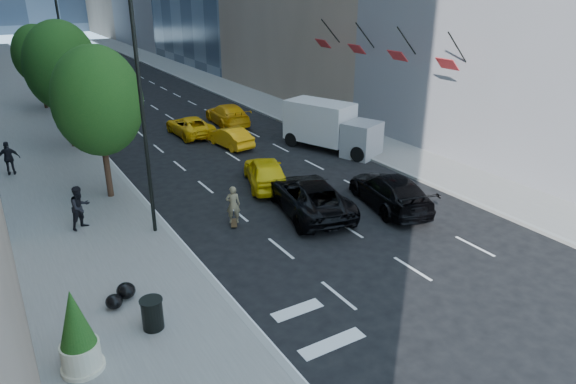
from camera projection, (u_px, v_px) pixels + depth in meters
ground at (330, 234)px, 22.32m from camera, size 160.00×160.00×0.00m
sidewalk_left at (26, 116)px, 41.77m from camera, size 6.00×120.00×0.15m
sidewalk_right at (237, 92)px, 50.85m from camera, size 4.00×120.00×0.15m
lamp_near at (146, 101)px, 20.27m from camera, size 2.13×0.22×10.00m
lamp_far at (67, 52)px, 34.54m from camera, size 2.13×0.22×10.00m
tree_near at (98, 101)px, 24.13m from camera, size 4.20×4.20×7.46m
tree_mid at (61, 66)px, 31.93m from camera, size 4.50×4.50×7.99m
tree_far at (37, 54)px, 42.50m from camera, size 3.90×3.90×6.92m
traffic_signal at (36, 49)px, 49.37m from camera, size 2.48×0.53×5.20m
facade_flags at (378, 49)px, 32.99m from camera, size 1.85×13.30×2.05m
skateboarder at (233, 207)px, 22.84m from camera, size 0.76×0.64×1.76m
black_sedan_lincoln at (309, 196)px, 24.18m from camera, size 3.91×6.37×1.65m
black_sedan_mercedes at (390, 191)px, 24.81m from camera, size 3.52×5.98×1.63m
taxi_a at (265, 172)px, 27.34m from camera, size 3.33×5.09×1.61m
taxi_b at (230, 137)px, 34.02m from camera, size 1.90×4.12×1.31m
taxi_c at (190, 126)px, 36.57m from camera, size 2.38×4.91×1.35m
taxi_d at (228, 114)px, 39.31m from camera, size 2.70×5.61×1.57m
city_bus at (83, 99)px, 41.55m from camera, size 3.91×10.55×2.87m
box_truck at (330, 126)px, 33.10m from camera, size 4.37×6.72×3.03m
pedestrian_a at (80, 207)px, 22.20m from camera, size 1.19×1.10×1.96m
pedestrian_b at (9, 158)px, 28.48m from camera, size 1.18×0.65×1.91m
trash_can at (152, 314)px, 15.85m from camera, size 0.66×0.66×0.98m
planter_shrub at (77, 333)px, 13.88m from camera, size 1.07×1.07×2.56m
garbage_bags at (121, 295)px, 17.26m from camera, size 1.10×1.06×0.54m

